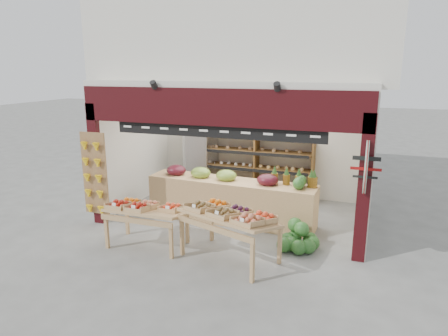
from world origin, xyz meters
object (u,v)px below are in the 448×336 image
display_table_left (143,209)px  display_table_right (230,215)px  refrigerator (201,159)px  cardboard_stack (188,201)px  mid_counter (230,199)px  watermelon_pile (298,240)px  back_shelving (256,154)px

display_table_left → display_table_right: (1.78, -0.04, 0.11)m
refrigerator → display_table_right: refrigerator is taller
cardboard_stack → display_table_right: (1.81, -2.16, 0.63)m
mid_counter → watermelon_pile: bearing=-29.7°
refrigerator → watermelon_pile: refrigerator is taller
back_shelving → watermelon_pile: 3.47m
refrigerator → display_table_left: (0.28, -3.58, -0.20)m
back_shelving → watermelon_pile: back_shelving is taller
refrigerator → cardboard_stack: 1.65m
refrigerator → display_table_right: (2.06, -3.62, -0.09)m
back_shelving → watermelon_pile: bearing=-60.9°
back_shelving → refrigerator: 1.56m
display_table_right → watermelon_pile: (1.10, 0.83, -0.65)m
refrigerator → watermelon_pile: (3.16, -2.79, -0.74)m
watermelon_pile → display_table_left: bearing=-164.7°
mid_counter → display_table_right: (0.60, -1.79, 0.33)m
mid_counter → display_table_right: bearing=-71.6°
refrigerator → display_table_right: size_ratio=0.98×
cardboard_stack → mid_counter: bearing=-16.9°
mid_counter → cardboard_stack: bearing=163.1°
refrigerator → display_table_left: size_ratio=1.26×
cardboard_stack → display_table_right: display_table_right is taller
display_table_right → refrigerator: bearing=119.7°
back_shelving → display_table_right: back_shelving is taller
back_shelving → display_table_right: bearing=-82.0°
cardboard_stack → display_table_left: size_ratio=0.63×
refrigerator → back_shelving: bearing=8.7°
refrigerator → cardboard_stack: bearing=-75.7°
display_table_left → watermelon_pile: display_table_left is taller
mid_counter → watermelon_pile: mid_counter is taller
refrigerator → cardboard_stack: size_ratio=2.00×
cardboard_stack → display_table_left: bearing=-89.4°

